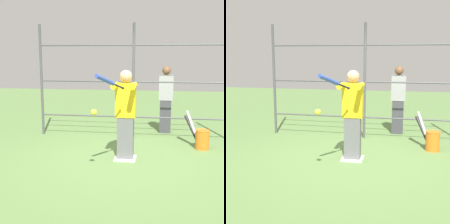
{
  "view_description": "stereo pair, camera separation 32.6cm",
  "coord_description": "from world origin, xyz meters",
  "views": [
    {
      "loc": [
        -0.63,
        5.65,
        1.92
      ],
      "look_at": [
        0.19,
        0.39,
        0.97
      ],
      "focal_mm": 50.0,
      "sensor_mm": 36.0,
      "label": 1
    },
    {
      "loc": [
        -0.95,
        5.59,
        1.92
      ],
      "look_at": [
        0.19,
        0.39,
        0.97
      ],
      "focal_mm": 50.0,
      "sensor_mm": 36.0,
      "label": 2
    }
  ],
  "objects": [
    {
      "name": "bat_bucket",
      "position": [
        -1.49,
        -0.91,
        0.23
      ],
      "size": [
        0.52,
        0.6,
        0.74
      ],
      "color": "orange",
      "rests_on": "ground"
    },
    {
      "name": "baseball_bat_swinging",
      "position": [
        0.19,
        0.88,
        1.54
      ],
      "size": [
        0.36,
        0.75,
        0.3
      ],
      "color": "black"
    },
    {
      "name": "bystander_behind_fence",
      "position": [
        -0.76,
        -2.21,
        0.88
      ],
      "size": [
        0.35,
        0.22,
        1.68
      ],
      "color": "#3F3F47",
      "rests_on": "ground"
    },
    {
      "name": "fence_backstop",
      "position": [
        0.0,
        -1.6,
        1.34
      ],
      "size": [
        4.55,
        0.06,
        2.67
      ],
      "color": "#4C4C51",
      "rests_on": "ground"
    },
    {
      "name": "ground_plane",
      "position": [
        0.0,
        0.0,
        0.0
      ],
      "size": [
        24.0,
        24.0,
        0.0
      ],
      "primitive_type": "plane",
      "color": "#608447"
    },
    {
      "name": "softball_in_flight",
      "position": [
        0.39,
        0.98,
        1.06
      ],
      "size": [
        0.1,
        0.1,
        0.1
      ],
      "color": "yellow"
    },
    {
      "name": "batter",
      "position": [
        0.0,
        0.02,
        0.91
      ],
      "size": [
        0.43,
        0.56,
        1.68
      ],
      "color": "slate",
      "rests_on": "ground"
    },
    {
      "name": "home_plate",
      "position": [
        0.0,
        0.0,
        0.01
      ],
      "size": [
        0.4,
        0.4,
        0.02
      ],
      "color": "white",
      "rests_on": "ground"
    }
  ]
}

